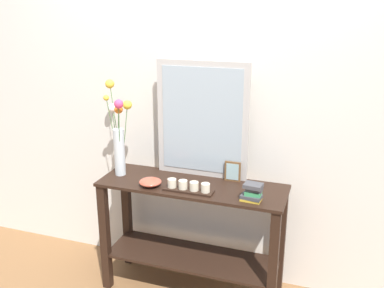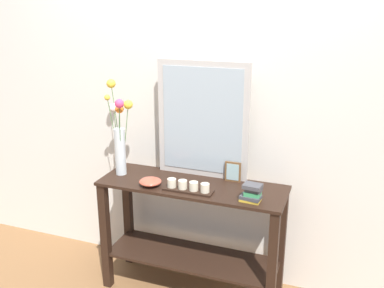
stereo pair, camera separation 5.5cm
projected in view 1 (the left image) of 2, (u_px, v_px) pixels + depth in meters
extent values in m
cube|color=silver|center=(208.00, 92.00, 2.95)|extent=(6.40, 0.08, 2.70)
cube|color=black|center=(192.00, 186.00, 2.84)|extent=(1.23, 0.40, 0.02)
cube|color=black|center=(192.00, 257.00, 3.00)|extent=(1.17, 0.36, 0.02)
cube|color=black|center=(105.00, 237.00, 2.99)|extent=(0.06, 0.06, 0.78)
cube|color=black|center=(273.00, 269.00, 2.64)|extent=(0.06, 0.06, 0.78)
cube|color=black|center=(127.00, 216.00, 3.29)|extent=(0.06, 0.06, 0.78)
cube|color=black|center=(281.00, 242.00, 2.93)|extent=(0.06, 0.06, 0.78)
cube|color=#B7B2AD|center=(202.00, 120.00, 2.86)|extent=(0.62, 0.03, 0.78)
cube|color=#9EADB7|center=(202.00, 121.00, 2.85)|extent=(0.54, 0.00, 0.70)
cylinder|color=silver|center=(119.00, 152.00, 2.94)|extent=(0.07, 0.07, 0.32)
cylinder|color=#4C753D|center=(125.00, 139.00, 2.93)|extent=(0.05, 0.04, 0.46)
sphere|color=yellow|center=(127.00, 105.00, 2.86)|extent=(0.06, 0.06, 0.06)
cylinder|color=#4C753D|center=(118.00, 141.00, 2.93)|extent=(0.01, 0.05, 0.43)
sphere|color=orange|center=(118.00, 109.00, 2.88)|extent=(0.06, 0.06, 0.06)
cylinder|color=#4C753D|center=(114.00, 135.00, 2.93)|extent=(0.09, 0.01, 0.51)
sphere|color=yellow|center=(106.00, 98.00, 2.86)|extent=(0.04, 0.04, 0.04)
cylinder|color=#4C753D|center=(116.00, 128.00, 2.97)|extent=(0.13, 0.11, 0.58)
sphere|color=yellow|center=(110.00, 84.00, 2.95)|extent=(0.06, 0.06, 0.06)
cylinder|color=#4C753D|center=(116.00, 140.00, 2.98)|extent=(0.07, 0.09, 0.42)
sphere|color=silver|center=(112.00, 108.00, 2.96)|extent=(0.06, 0.06, 0.06)
cylinder|color=#4C753D|center=(120.00, 139.00, 2.88)|extent=(0.04, 0.04, 0.49)
sphere|color=#EA4275|center=(119.00, 104.00, 2.78)|extent=(0.06, 0.06, 0.06)
cube|color=black|center=(189.00, 190.00, 2.73)|extent=(0.32, 0.09, 0.01)
cylinder|color=beige|center=(172.00, 183.00, 2.75)|extent=(0.06, 0.06, 0.05)
cylinder|color=beige|center=(183.00, 185.00, 2.73)|extent=(0.06, 0.06, 0.05)
cylinder|color=beige|center=(194.00, 186.00, 2.71)|extent=(0.06, 0.06, 0.05)
cylinder|color=beige|center=(205.00, 188.00, 2.68)|extent=(0.06, 0.06, 0.05)
cube|color=brown|center=(233.00, 171.00, 2.86)|extent=(0.11, 0.01, 0.14)
cube|color=#96B6B8|center=(232.00, 172.00, 2.86)|extent=(0.08, 0.00, 0.11)
cylinder|color=#B24C38|center=(150.00, 185.00, 2.81)|extent=(0.06, 0.06, 0.01)
ellipsoid|color=#B24C38|center=(150.00, 182.00, 2.80)|extent=(0.14, 0.14, 0.04)
cube|color=gold|center=(251.00, 199.00, 2.60)|extent=(0.12, 0.09, 0.01)
cube|color=#424247|center=(251.00, 197.00, 2.60)|extent=(0.13, 0.09, 0.02)
cube|color=#388E56|center=(253.00, 193.00, 2.59)|extent=(0.09, 0.08, 0.02)
cube|color=#424247|center=(254.00, 189.00, 2.59)|extent=(0.10, 0.07, 0.02)
cube|color=#424247|center=(253.00, 186.00, 2.57)|extent=(0.12, 0.09, 0.02)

